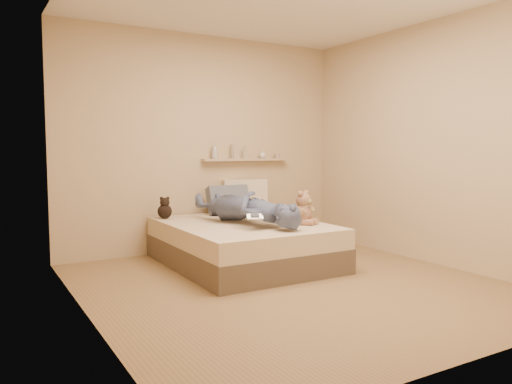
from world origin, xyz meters
TOP-DOWN VIEW (x-y plane):
  - room at (0.00, 0.00)m, footprint 3.80×3.80m
  - bed at (0.00, 0.93)m, footprint 1.50×1.90m
  - game_console at (-0.15, 0.40)m, footprint 0.17×0.12m
  - teddy_bear at (0.49, 0.52)m, footprint 0.28×0.29m
  - dark_plush at (-0.61, 1.65)m, footprint 0.16×0.16m
  - pillow_cream at (0.48, 1.76)m, footprint 0.58×0.32m
  - pillow_grey at (0.18, 1.62)m, footprint 0.51×0.29m
  - person at (-0.00, 0.83)m, footprint 0.78×1.54m
  - wall_shelf at (0.55, 1.84)m, footprint 1.20×0.12m
  - shelf_bottles at (0.48, 1.84)m, footprint 0.98×0.09m

SIDE VIEW (x-z plane):
  - bed at x=0.00m, z-range 0.00..0.45m
  - dark_plush at x=-0.61m, z-range 0.43..0.68m
  - game_console at x=-0.15m, z-range 0.56..0.61m
  - teddy_bear at x=0.49m, z-range 0.42..0.78m
  - pillow_grey at x=0.18m, z-range 0.44..0.80m
  - person at x=0.00m, z-range 0.45..0.80m
  - pillow_cream at x=0.48m, z-range 0.44..0.86m
  - wall_shelf at x=0.55m, z-range 1.09..1.11m
  - shelf_bottles at x=0.48m, z-range 1.09..1.28m
  - room at x=0.00m, z-range -0.60..3.20m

